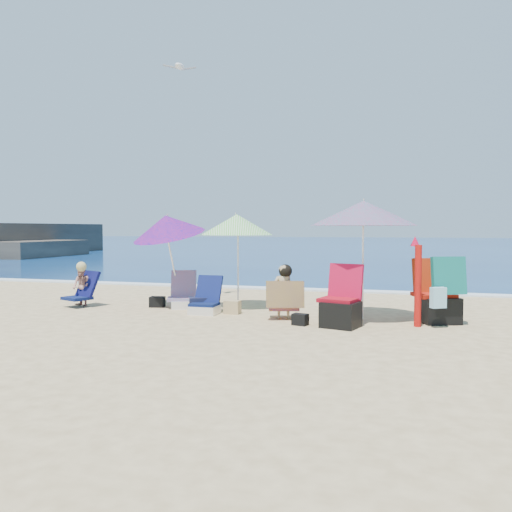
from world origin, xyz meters
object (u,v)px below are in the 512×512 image
(umbrella_striped, at_px, (237,225))
(umbrella_blue, at_px, (167,226))
(umbrella_turquoise, at_px, (364,213))
(seagull, at_px, (180,67))
(chair_navy, at_px, (206,304))
(person_left, at_px, (82,286))
(chair_rainbow, at_px, (184,298))
(person_center, at_px, (284,293))
(camp_chair_right, at_px, (439,299))
(furled_umbrella, at_px, (417,277))
(camp_chair_left, at_px, (341,308))

(umbrella_striped, relative_size, umbrella_blue, 0.95)
(umbrella_turquoise, height_order, umbrella_striped, umbrella_turquoise)
(umbrella_turquoise, relative_size, seagull, 3.22)
(chair_navy, distance_m, person_left, 2.83)
(umbrella_turquoise, height_order, chair_rainbow, umbrella_turquoise)
(person_center, bearing_deg, seagull, 149.75)
(umbrella_striped, height_order, person_center, umbrella_striped)
(chair_navy, distance_m, chair_rainbow, 0.89)
(umbrella_turquoise, bearing_deg, camp_chair_right, -2.20)
(umbrella_striped, height_order, seagull, seagull)
(umbrella_turquoise, bearing_deg, furled_umbrella, -25.75)
(person_left, bearing_deg, seagull, 35.17)
(umbrella_striped, bearing_deg, camp_chair_right, -10.25)
(umbrella_blue, bearing_deg, umbrella_striped, 10.36)
(umbrella_turquoise, xyz_separation_m, camp_chair_left, (-0.27, -0.85, -1.58))
(umbrella_striped, xyz_separation_m, camp_chair_right, (3.85, -0.70, -1.27))
(person_center, bearing_deg, umbrella_blue, 163.55)
(umbrella_turquoise, height_order, person_center, umbrella_turquoise)
(camp_chair_right, bearing_deg, person_left, 179.76)
(furled_umbrella, xyz_separation_m, camp_chair_right, (0.36, 0.39, -0.40))
(umbrella_blue, height_order, camp_chair_left, umbrella_blue)
(umbrella_turquoise, distance_m, camp_chair_right, 1.95)
(furled_umbrella, bearing_deg, camp_chair_right, 47.46)
(chair_rainbow, relative_size, camp_chair_right, 0.69)
(chair_navy, bearing_deg, umbrella_striped, 67.02)
(umbrella_striped, height_order, umbrella_blue, umbrella_blue)
(chair_navy, bearing_deg, umbrella_blue, 151.44)
(umbrella_blue, height_order, chair_navy, umbrella_blue)
(person_left, bearing_deg, chair_navy, -3.36)
(furled_umbrella, bearing_deg, person_center, 178.57)
(person_left, relative_size, seagull, 1.41)
(umbrella_turquoise, xyz_separation_m, chair_navy, (-2.92, -0.18, -1.70))
(person_center, bearing_deg, person_left, 175.21)
(chair_navy, relative_size, person_left, 0.75)
(umbrella_turquoise, height_order, camp_chair_right, umbrella_turquoise)
(camp_chair_left, height_order, person_left, camp_chair_left)
(chair_navy, bearing_deg, camp_chair_right, 1.85)
(umbrella_turquoise, bearing_deg, camp_chair_left, -107.95)
(umbrella_blue, distance_m, chair_rainbow, 1.52)
(umbrella_turquoise, distance_m, umbrella_striped, 2.66)
(furled_umbrella, xyz_separation_m, camp_chair_left, (-1.19, -0.40, -0.51))
(chair_navy, distance_m, camp_chair_right, 4.21)
(umbrella_turquoise, height_order, seagull, seagull)
(chair_navy, bearing_deg, chair_rainbow, 140.65)
(umbrella_blue, distance_m, camp_chair_left, 4.14)
(seagull, bearing_deg, furled_umbrella, -18.15)
(umbrella_blue, xyz_separation_m, camp_chair_left, (3.71, -1.24, -1.36))
(person_center, relative_size, seagull, 1.47)
(furled_umbrella, xyz_separation_m, chair_rainbow, (-4.53, 0.82, -0.62))
(umbrella_blue, bearing_deg, chair_navy, -28.56)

